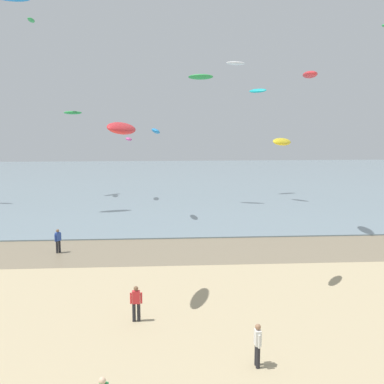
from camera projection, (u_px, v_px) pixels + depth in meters
wet_sand_strip at (129, 252)px, 33.30m from camera, size 120.00×6.89×0.01m
sea at (146, 181)px, 71.21m from camera, size 160.00×70.00×0.10m
person_mid_beach at (258, 344)px, 17.68m from camera, size 0.23×0.57×1.71m
person_left_flank at (136, 302)px, 21.69m from camera, size 0.57×0.23×1.71m
person_right_flank at (58, 240)px, 32.92m from camera, size 0.40×0.46×1.71m
kite_aloft_0 at (310, 75)px, 36.43m from camera, size 1.37×3.18×0.58m
kite_aloft_1 at (156, 131)px, 42.72m from camera, size 1.10×2.53×0.70m
kite_aloft_2 at (258, 91)px, 51.13m from camera, size 2.13×2.21×0.65m
kite_aloft_3 at (122, 128)px, 22.60m from camera, size 1.89×3.22×0.84m
kite_aloft_5 at (31, 20)px, 52.52m from camera, size 0.97×2.29×0.46m
kite_aloft_6 at (236, 63)px, 55.36m from camera, size 2.70×1.70×0.49m
kite_aloft_9 at (73, 113)px, 55.69m from camera, size 2.35×2.34×0.42m
kite_aloft_10 at (201, 77)px, 49.15m from camera, size 2.83×1.66×0.76m
kite_aloft_11 at (282, 142)px, 25.44m from camera, size 1.83×2.11×0.56m
kite_aloft_12 at (129, 139)px, 53.47m from camera, size 0.83×2.24×0.51m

